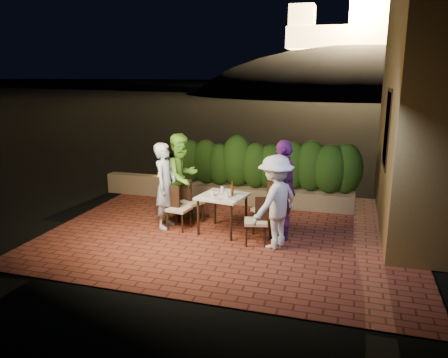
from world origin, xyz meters
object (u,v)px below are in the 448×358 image
at_px(diner_purple, 283,189).
at_px(parapet_lamp, 160,174).
at_px(bowl, 227,191).
at_px(beer_bottle, 232,189).
at_px(diner_green, 181,177).
at_px(diner_blue, 165,186).
at_px(chair_right_back, 268,208).
at_px(chair_left_front, 179,208).
at_px(chair_left_back, 191,201).
at_px(chair_right_front, 256,221).
at_px(diner_white, 275,202).
at_px(dining_table, 223,214).

relative_size(diner_purple, parapet_lamp, 13.43).
bearing_deg(bowl, beer_bottle, -54.20).
bearing_deg(diner_green, diner_blue, -171.85).
xyz_separation_m(bowl, chair_right_back, (0.88, -0.16, -0.24)).
relative_size(beer_bottle, parapet_lamp, 2.03).
bearing_deg(diner_blue, diner_green, -14.88).
xyz_separation_m(chair_left_front, diner_purple, (2.04, 0.15, 0.50)).
distance_m(bowl, diner_green, 1.08).
bearing_deg(chair_left_back, parapet_lamp, 157.47).
height_order(diner_blue, diner_green, diner_green).
height_order(bowl, chair_right_front, chair_right_front).
xyz_separation_m(chair_left_back, diner_white, (1.91, -0.81, 0.38)).
bearing_deg(chair_left_back, chair_right_front, 0.80).
height_order(chair_left_back, diner_green, diner_green).
height_order(dining_table, diner_blue, diner_blue).
bearing_deg(diner_green, chair_right_front, -94.64).
relative_size(chair_right_front, diner_blue, 0.52).
height_order(chair_right_back, diner_purple, diner_purple).
bearing_deg(dining_table, diner_blue, -177.68).
xyz_separation_m(diner_blue, diner_white, (2.29, -0.41, -0.02)).
height_order(beer_bottle, diner_blue, diner_blue).
bearing_deg(chair_left_back, chair_right_back, 19.25).
relative_size(diner_blue, diner_green, 0.94).
relative_size(beer_bottle, diner_blue, 0.16).
bearing_deg(chair_right_back, parapet_lamp, -6.47).
xyz_separation_m(diner_blue, diner_green, (0.13, 0.54, 0.06)).
bearing_deg(parapet_lamp, dining_table, -42.35).
distance_m(beer_bottle, chair_right_front, 0.84).
bearing_deg(diner_white, beer_bottle, -90.35).
bearing_deg(chair_left_back, diner_green, 177.36).
bearing_deg(chair_right_front, chair_left_front, -24.21).
distance_m(beer_bottle, chair_left_back, 1.13).
bearing_deg(bowl, diner_blue, -164.40).
height_order(dining_table, parapet_lamp, dining_table).
xyz_separation_m(dining_table, parapet_lamp, (-2.28, 2.08, 0.20)).
bearing_deg(chair_left_front, beer_bottle, 14.12).
height_order(chair_right_back, diner_white, diner_white).
bearing_deg(bowl, parapet_lamp, 141.76).
bearing_deg(diner_blue, chair_right_back, -86.37).
height_order(chair_right_back, diner_blue, diner_blue).
relative_size(beer_bottle, chair_right_back, 0.27).
relative_size(bowl, chair_right_back, 0.15).
distance_m(chair_left_front, diner_purple, 2.11).
distance_m(bowl, chair_right_front, 1.08).
bearing_deg(bowl, chair_left_back, 175.26).
bearing_deg(chair_right_back, dining_table, 33.18).
relative_size(diner_white, parapet_lamp, 12.03).
bearing_deg(diner_purple, diner_green, -115.03).
relative_size(bowl, chair_left_front, 0.18).
bearing_deg(diner_purple, parapet_lamp, -134.37).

